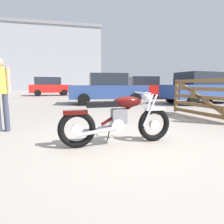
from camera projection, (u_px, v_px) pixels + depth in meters
ground_plane at (128, 142)px, 3.50m from camera, size 80.00×80.00×0.00m
vintage_motorcycle at (119, 119)px, 3.32m from camera, size 2.08×0.62×0.94m
timber_gate at (208, 97)px, 5.71m from camera, size 0.27×2.54×1.60m
bystander at (0, 87)px, 4.15m from camera, size 0.45×0.30×1.66m
dark_sedan_left at (108, 89)px, 10.47m from camera, size 4.39×2.34×1.67m
silver_sedan_mid at (143, 88)px, 14.41m from camera, size 4.45×2.52×1.67m
white_estate_far at (205, 87)px, 10.65m from camera, size 4.79×2.16×1.74m
blue_hatchback_right at (49, 86)px, 18.32m from camera, size 4.03×2.10×1.78m
industrial_building at (42, 61)px, 36.57m from camera, size 22.71×13.94×11.40m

